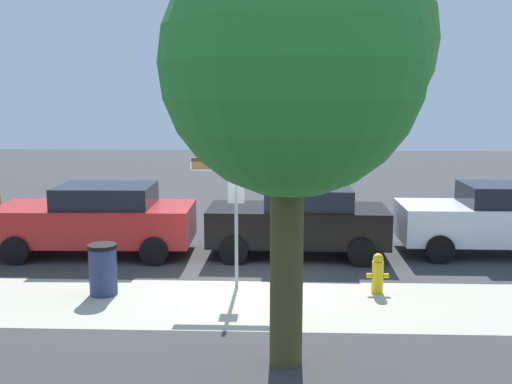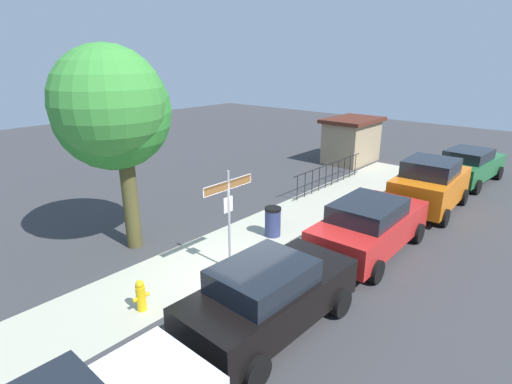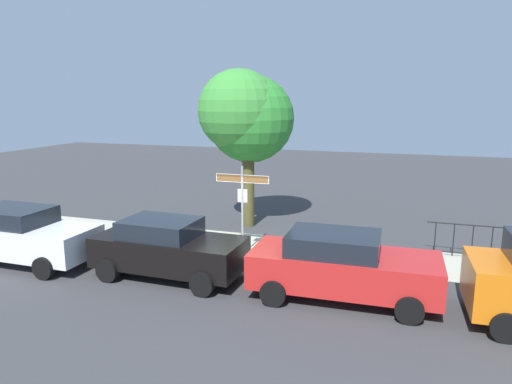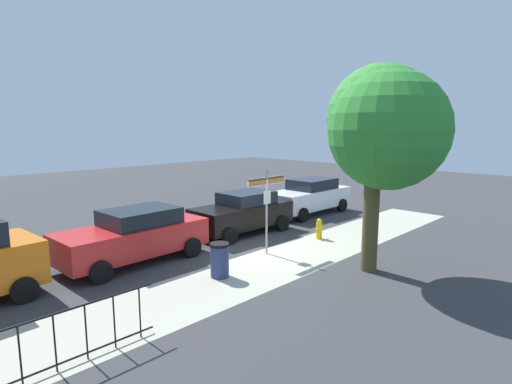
{
  "view_description": "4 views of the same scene",
  "coord_description": "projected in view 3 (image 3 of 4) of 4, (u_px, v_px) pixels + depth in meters",
  "views": [
    {
      "loc": [
        -0.75,
        11.53,
        3.72
      ],
      "look_at": [
        -0.34,
        1.04,
        2.02
      ],
      "focal_mm": 41.28,
      "sensor_mm": 36.0,
      "label": 1
    },
    {
      "loc": [
        -6.95,
        -6.69,
        5.63
      ],
      "look_at": [
        0.9,
        0.18,
        2.1
      ],
      "focal_mm": 28.24,
      "sensor_mm": 36.0,
      "label": 2
    },
    {
      "loc": [
        5.0,
        -13.18,
        4.96
      ],
      "look_at": [
        0.56,
        0.27,
        2.09
      ],
      "focal_mm": 33.15,
      "sensor_mm": 36.0,
      "label": 3
    },
    {
      "loc": [
        9.83,
        9.36,
        4.24
      ],
      "look_at": [
        1.08,
        0.89,
        2.26
      ],
      "focal_mm": 28.8,
      "sensor_mm": 36.0,
      "label": 4
    }
  ],
  "objects": [
    {
      "name": "shade_tree",
      "position": [
        245.0,
        114.0,
        17.87
      ],
      "size": [
        3.54,
        3.61,
        5.99
      ],
      "color": "#484422",
      "rests_on": "ground_plane"
    },
    {
      "name": "car_red",
      "position": [
        342.0,
        265.0,
        11.67
      ],
      "size": [
        4.63,
        2.15,
        1.67
      ],
      "rotation": [
        0.0,
        0.0,
        0.02
      ],
      "color": "red",
      "rests_on": "ground_plane"
    },
    {
      "name": "fire_hydrant",
      "position": [
        169.0,
        233.0,
        16.09
      ],
      "size": [
        0.42,
        0.22,
        0.78
      ],
      "color": "yellow",
      "rests_on": "ground_plane"
    },
    {
      "name": "car_white",
      "position": [
        20.0,
        235.0,
        14.23
      ],
      "size": [
        4.67,
        2.02,
        1.69
      ],
      "rotation": [
        0.0,
        0.0,
        -0.01
      ],
      "color": "white",
      "rests_on": "ground_plane"
    },
    {
      "name": "trash_bin",
      "position": [
        323.0,
        242.0,
        14.74
      ],
      "size": [
        0.55,
        0.55,
        0.98
      ],
      "color": "navy",
      "rests_on": "ground_plane"
    },
    {
      "name": "street_sign",
      "position": [
        242.0,
        193.0,
        14.75
      ],
      "size": [
        1.74,
        0.07,
        2.85
      ],
      "color": "#9EA0A5",
      "rests_on": "ground_plane"
    },
    {
      "name": "sidewalk_strip",
      "position": [
        308.0,
        251.0,
        15.39
      ],
      "size": [
        24.0,
        2.6,
        0.0
      ],
      "primitive_type": "cube",
      "color": "#AEAC97",
      "rests_on": "ground_plane"
    },
    {
      "name": "ground_plane",
      "position": [
        236.0,
        258.0,
        14.79
      ],
      "size": [
        60.0,
        60.0,
        0.0
      ],
      "primitive_type": "plane",
      "color": "#38383A"
    },
    {
      "name": "car_black",
      "position": [
        168.0,
        248.0,
        13.07
      ],
      "size": [
        4.22,
        2.04,
        1.64
      ],
      "rotation": [
        0.0,
        0.0,
        -0.02
      ],
      "color": "black",
      "rests_on": "ground_plane"
    }
  ]
}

